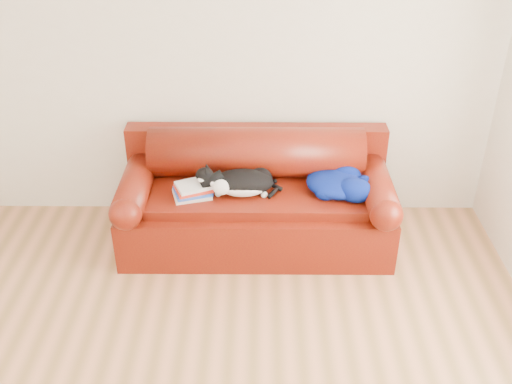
% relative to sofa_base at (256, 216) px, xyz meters
% --- Properties ---
extents(ground, '(4.50, 4.50, 0.00)m').
position_rel_sofa_base_xyz_m(ground, '(-0.32, -1.49, -0.24)').
color(ground, brown).
rests_on(ground, ground).
extents(room_shell, '(4.52, 4.02, 2.61)m').
position_rel_sofa_base_xyz_m(room_shell, '(-0.20, -1.48, 1.43)').
color(room_shell, beige).
rests_on(room_shell, ground).
extents(sofa_base, '(2.10, 0.90, 0.50)m').
position_rel_sofa_base_xyz_m(sofa_base, '(0.00, 0.00, 0.00)').
color(sofa_base, '#430208').
rests_on(sofa_base, ground).
extents(sofa_back, '(2.10, 1.01, 0.88)m').
position_rel_sofa_base_xyz_m(sofa_back, '(0.00, 0.24, 0.30)').
color(sofa_back, '#430208').
rests_on(sofa_back, ground).
extents(book_stack, '(0.32, 0.28, 0.10)m').
position_rel_sofa_base_xyz_m(book_stack, '(-0.48, -0.12, 0.31)').
color(book_stack, beige).
rests_on(book_stack, sofa_base).
extents(cat, '(0.67, 0.39, 0.24)m').
position_rel_sofa_base_xyz_m(cat, '(-0.10, -0.08, 0.35)').
color(cat, black).
rests_on(cat, sofa_base).
extents(blanket, '(0.58, 0.58, 0.17)m').
position_rel_sofa_base_xyz_m(blanket, '(0.63, -0.04, 0.34)').
color(blanket, '#02104A').
rests_on(blanket, sofa_base).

